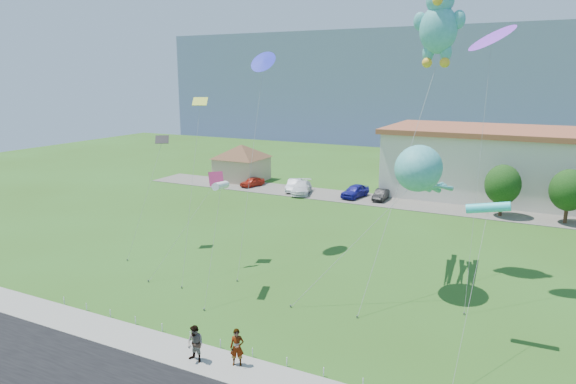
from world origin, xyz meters
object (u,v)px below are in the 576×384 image
(pedestrian_right, at_px, (195,344))
(parked_car_red, at_px, (252,182))
(octopus_kite, at_px, (422,176))
(parked_car_white, at_px, (302,188))
(teddy_bear_kite, at_px, (439,23))
(parked_car_black, at_px, (381,195))
(pedestrian_left, at_px, (237,347))
(pavilion, at_px, (242,159))
(parked_car_blue, at_px, (355,191))
(parked_car_silver, at_px, (294,185))

(pedestrian_right, bearing_deg, parked_car_red, 122.84)
(pedestrian_right, height_order, octopus_kite, octopus_kite)
(parked_car_white, bearing_deg, teddy_bear_kite, -59.73)
(parked_car_red, height_order, teddy_bear_kite, teddy_bear_kite)
(parked_car_black, height_order, octopus_kite, octopus_kite)
(parked_car_white, bearing_deg, pedestrian_left, -85.93)
(pedestrian_left, bearing_deg, pavilion, 97.19)
(pavilion, height_order, parked_car_red, pavilion)
(parked_car_red, bearing_deg, pavilion, 155.92)
(octopus_kite, bearing_deg, pedestrian_right, -116.41)
(parked_car_blue, height_order, octopus_kite, octopus_kite)
(pedestrian_left, bearing_deg, teddy_bear_kite, 50.09)
(parked_car_red, relative_size, parked_car_silver, 0.80)
(parked_car_red, distance_m, octopus_kite, 35.97)
(parked_car_silver, bearing_deg, parked_car_black, -13.56)
(pavilion, distance_m, pedestrian_right, 47.00)
(parked_car_silver, relative_size, octopus_kite, 0.34)
(pedestrian_left, xyz_separation_m, parked_car_silver, (-15.16, 37.46, -0.27))
(pavilion, relative_size, parked_car_white, 1.80)
(teddy_bear_kite, bearing_deg, parked_car_silver, 137.41)
(parked_car_silver, height_order, parked_car_blue, parked_car_blue)
(parked_car_red, xyz_separation_m, teddy_bear_kite, (26.57, -18.74, 17.21))
(parked_car_white, relative_size, octopus_kite, 0.40)
(parked_car_silver, bearing_deg, pedestrian_right, -85.83)
(octopus_kite, bearing_deg, pedestrian_left, -110.73)
(parked_car_white, bearing_deg, parked_car_silver, 130.63)
(parked_car_red, bearing_deg, parked_car_white, 9.72)
(parked_car_silver, xyz_separation_m, teddy_bear_kite, (20.39, -18.74, 17.09))
(parked_car_white, distance_m, octopus_kite, 29.95)
(teddy_bear_kite, bearing_deg, parked_car_black, 115.83)
(pedestrian_left, distance_m, parked_car_blue, 38.27)
(pavilion, height_order, parked_car_blue, pavilion)
(pedestrian_right, xyz_separation_m, octopus_kite, (7.60, 15.31, 6.68))
(parked_car_silver, relative_size, parked_car_white, 0.87)
(pedestrian_right, bearing_deg, parked_car_blue, 103.53)
(pavilion, distance_m, parked_car_black, 21.13)
(pavilion, xyz_separation_m, parked_car_silver, (9.62, -2.96, -2.23))
(parked_car_silver, bearing_deg, pedestrian_left, -82.76)
(parked_car_white, bearing_deg, parked_car_blue, -7.15)
(teddy_bear_kite, bearing_deg, parked_car_blue, 123.18)
(parked_car_blue, relative_size, octopus_kite, 0.35)
(octopus_kite, bearing_deg, parked_car_red, 139.68)
(pedestrian_right, relative_size, teddy_bear_kite, 0.09)
(parked_car_black, relative_size, octopus_kite, 0.29)
(octopus_kite, relative_size, teddy_bear_kite, 0.63)
(parked_car_red, xyz_separation_m, parked_car_black, (17.38, 0.25, 0.00))
(parked_car_silver, bearing_deg, parked_car_white, -47.68)
(pavilion, xyz_separation_m, parked_car_red, (3.43, -2.97, -2.36))
(pavilion, bearing_deg, teddy_bear_kite, -35.88)
(octopus_kite, bearing_deg, teddy_bear_kite, 94.42)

